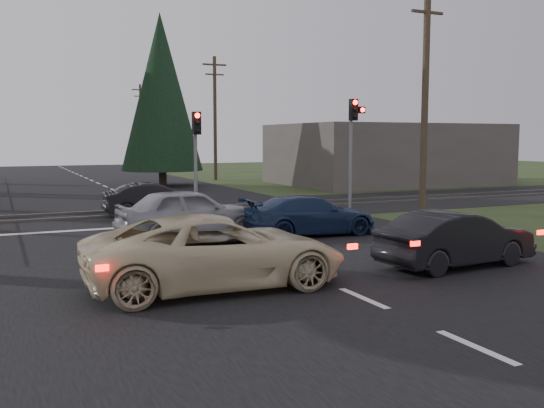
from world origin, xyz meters
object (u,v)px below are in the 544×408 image
silver_car (189,213)px  utility_pole_mid (215,116)px  dark_hatchback (456,239)px  dark_car_far (154,199)px  traffic_signal_right (353,132)px  utility_pole_far (141,123)px  utility_pole_near (425,94)px  cream_coupe (216,251)px  blue_sedan (310,215)px  traffic_signal_center (196,145)px

silver_car → utility_pole_mid: bearing=-24.4°
dark_hatchback → dark_car_far: bearing=13.6°
traffic_signal_right → utility_pole_mid: utility_pole_mid is taller
utility_pole_far → utility_pole_near: bearing=-90.0°
utility_pole_far → cream_coupe: utility_pole_far is taller
utility_pole_far → dark_hatchback: size_ratio=2.24×
dark_car_far → cream_coupe: bearing=173.8°
utility_pole_near → utility_pole_mid: size_ratio=1.00×
traffic_signal_right → utility_pole_far: size_ratio=0.52×
blue_sedan → utility_pole_far: bearing=-4.1°
utility_pole_near → dark_car_far: bearing=150.9°
traffic_signal_right → cream_coupe: (-9.80, -10.47, -2.57)m
cream_coupe → dark_hatchback: (5.85, -0.46, -0.08)m
traffic_signal_right → traffic_signal_center: size_ratio=1.15×
utility_pole_near → utility_pole_far: 49.00m
cream_coupe → silver_car: 6.55m
traffic_signal_right → utility_pole_near: bearing=-74.7°
traffic_signal_center → utility_pole_far: utility_pole_far is taller
traffic_signal_center → traffic_signal_right: bearing=-10.4°
cream_coupe → dark_hatchback: 5.87m
traffic_signal_center → cream_coupe: (-3.26, -11.68, -2.06)m
traffic_signal_right → dark_car_far: traffic_signal_right is taller
silver_car → dark_car_far: (0.27, 5.67, -0.12)m
cream_coupe → silver_car: silver_car is taller
traffic_signal_center → dark_car_far: 2.74m
traffic_signal_right → silver_car: size_ratio=1.05×
utility_pole_near → utility_pole_far: same height
utility_pole_mid → cream_coupe: utility_pole_mid is taller
blue_sedan → dark_car_far: 7.64m
traffic_signal_right → blue_sedan: size_ratio=1.09×
silver_car → utility_pole_far: bearing=-14.2°
utility_pole_mid → dark_car_far: 21.40m
traffic_signal_center → utility_pole_near: 9.05m
dark_hatchback → blue_sedan: dark_hatchback is taller
traffic_signal_right → silver_car: (-8.46, -4.06, -2.55)m
utility_pole_mid → utility_pole_far: size_ratio=1.00×
traffic_signal_center → blue_sedan: 7.03m
utility_pole_mid → blue_sedan: bearing=-102.7°
utility_pole_near → dark_car_far: size_ratio=2.29×
traffic_signal_center → blue_sedan: (1.68, -6.47, -2.18)m
utility_pole_far → dark_hatchback: (-4.91, -56.46, -4.06)m
utility_pole_near → dark_car_far: utility_pole_near is taller
utility_pole_far → dark_car_far: bearing=-101.8°
traffic_signal_center → dark_hatchback: traffic_signal_center is taller
utility_pole_near → traffic_signal_center: bearing=148.0°
traffic_signal_center → dark_hatchback: (2.59, -12.13, -2.14)m
utility_pole_near → silver_car: (-9.41, -0.59, -3.96)m
dark_hatchback → silver_car: silver_car is taller
utility_pole_far → blue_sedan: (-5.82, -50.79, -4.10)m
traffic_signal_center → utility_pole_mid: size_ratio=0.46×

